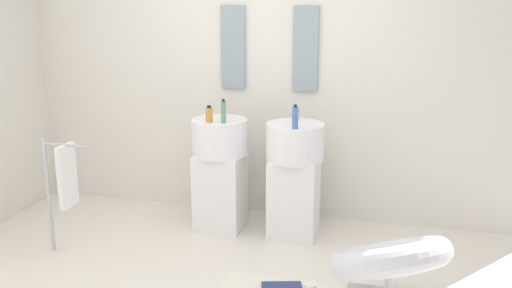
% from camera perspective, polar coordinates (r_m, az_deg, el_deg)
% --- Properties ---
extents(rear_partition, '(4.80, 0.10, 2.60)m').
position_cam_1_polar(rear_partition, '(5.21, 1.45, 6.82)').
color(rear_partition, silver).
rests_on(rear_partition, ground_plane).
extents(pedestal_sink_left, '(0.48, 0.48, 1.08)m').
position_cam_1_polar(pedestal_sink_left, '(5.00, -3.61, -2.55)').
color(pedestal_sink_left, white).
rests_on(pedestal_sink_left, ground_plane).
extents(pedestal_sink_right, '(0.48, 0.48, 1.08)m').
position_cam_1_polar(pedestal_sink_right, '(4.84, 3.86, -3.13)').
color(pedestal_sink_right, white).
rests_on(pedestal_sink_right, ground_plane).
extents(vanity_mirror_left, '(0.22, 0.03, 0.74)m').
position_cam_1_polar(vanity_mirror_left, '(5.20, -2.31, 9.62)').
color(vanity_mirror_left, '#8C9EA8').
extents(vanity_mirror_right, '(0.22, 0.03, 0.74)m').
position_cam_1_polar(vanity_mirror_right, '(5.05, 4.98, 9.42)').
color(vanity_mirror_right, '#8C9EA8').
extents(lounge_chair, '(1.10, 1.10, 0.65)m').
position_cam_1_polar(lounge_chair, '(3.80, 13.26, -11.70)').
color(lounge_chair, '#B7BABF').
rests_on(lounge_chair, ground_plane).
extents(towel_rack, '(0.37, 0.22, 0.95)m').
position_cam_1_polar(towel_rack, '(4.70, -18.64, -3.27)').
color(towel_rack, '#B7BABF').
rests_on(towel_rack, ground_plane).
extents(soap_bottle_green, '(0.04, 0.04, 0.20)m').
position_cam_1_polar(soap_bottle_green, '(4.74, -3.28, 3.24)').
color(soap_bottle_green, '#59996B').
rests_on(soap_bottle_green, pedestal_sink_left).
extents(soap_bottle_blue, '(0.05, 0.05, 0.20)m').
position_cam_1_polar(soap_bottle_blue, '(4.53, 3.93, 2.67)').
color(soap_bottle_blue, '#4C72B7').
rests_on(soap_bottle_blue, pedestal_sink_right).
extents(soap_bottle_amber, '(0.06, 0.06, 0.14)m').
position_cam_1_polar(soap_bottle_amber, '(4.77, -4.71, 2.95)').
color(soap_bottle_amber, '#C68C38').
rests_on(soap_bottle_amber, pedestal_sink_left).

